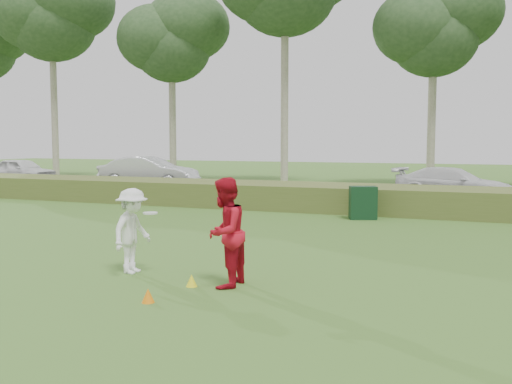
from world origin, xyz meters
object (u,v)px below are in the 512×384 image
at_px(car_left, 22,171).
at_px(car_right, 453,184).
at_px(utility_cabinet, 363,203).
at_px(car_mid, 149,173).
at_px(cone_orange, 148,296).
at_px(player_white, 132,231).
at_px(cone_yellow, 192,280).
at_px(player_red, 225,232).

distance_m(car_left, car_right, 24.03).
relative_size(utility_cabinet, car_mid, 0.21).
bearing_deg(cone_orange, player_white, 130.57).
xyz_separation_m(player_white, car_right, (4.82, 15.61, -0.05)).
height_order(cone_yellow, car_mid, car_mid).
distance_m(player_red, car_right, 16.12).
xyz_separation_m(player_red, car_right, (2.78, 15.88, -0.19)).
xyz_separation_m(cone_orange, car_right, (3.45, 17.21, 0.64)).
distance_m(player_white, car_left, 25.47).
height_order(cone_orange, car_right, car_right).
relative_size(cone_yellow, car_right, 0.04).
xyz_separation_m(car_mid, car_right, (14.77, -0.36, -0.15)).
bearing_deg(car_right, utility_cabinet, 167.07).
bearing_deg(player_white, cone_orange, -139.65).
height_order(player_red, utility_cabinet, player_red).
height_order(player_white, car_right, player_white).
height_order(car_left, car_mid, car_mid).
bearing_deg(car_mid, utility_cabinet, -125.78).
bearing_deg(car_right, player_red, 177.19).
bearing_deg(utility_cabinet, player_red, -113.52).
xyz_separation_m(car_left, car_right, (24.00, -1.15, -0.05)).
bearing_deg(car_mid, car_left, 78.17).
distance_m(car_mid, car_right, 14.78).
bearing_deg(cone_orange, player_red, 63.00).
bearing_deg(car_mid, cone_orange, -154.13).
relative_size(player_red, car_right, 0.39).
bearing_deg(player_red, car_mid, -145.17).
distance_m(cone_yellow, car_mid, 20.07).
distance_m(player_red, utility_cabinet, 9.42).
xyz_separation_m(cone_orange, utility_cabinet, (1.09, 10.73, 0.42)).
height_order(player_white, utility_cabinet, player_white).
xyz_separation_m(cone_orange, cone_yellow, (0.15, 1.11, -0.00)).
relative_size(player_white, cone_yellow, 7.53).
relative_size(cone_orange, cone_yellow, 1.04).
distance_m(utility_cabinet, car_mid, 14.17).
bearing_deg(cone_yellow, cone_orange, -97.65).
relative_size(player_white, utility_cabinet, 1.52).
relative_size(cone_orange, car_mid, 0.04).
bearing_deg(car_right, car_left, 94.37).
bearing_deg(utility_cabinet, car_right, 48.95).
relative_size(player_white, car_right, 0.34).
bearing_deg(cone_orange, utility_cabinet, 84.20).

